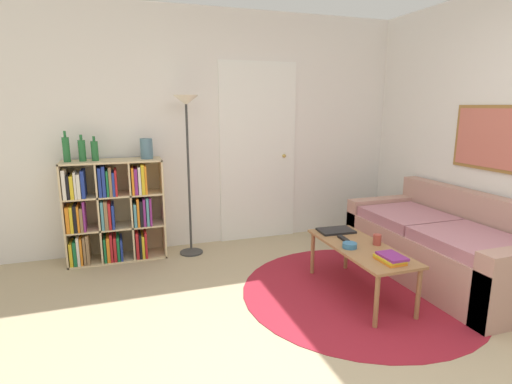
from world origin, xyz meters
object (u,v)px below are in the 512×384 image
Objects in this scene: laptop at (336,231)px; bottle_middle at (82,150)px; cup at (377,240)px; vase_on_shelf at (147,149)px; coffee_table at (360,251)px; bowl at (350,245)px; bookshelf at (111,212)px; bottle_right at (95,151)px; couch at (446,247)px; floor_lamp at (187,126)px; bottle_left at (66,149)px.

laptop is 1.27× the size of bottle_middle.
cup is 0.35× the size of bottle_middle.
coffee_table is at bearing -43.47° from vase_on_shelf.
laptop is at bearing 74.99° from bowl.
cup is at bearing -35.73° from bookshelf.
bottle_right reaches higher than laptop.
cup is at bearing -174.55° from couch.
bottle_middle is at bearing 143.74° from bowl.
bowl is (1.07, -1.43, -0.92)m from floor_lamp.
cup is 0.30× the size of bottle_left.
coffee_table is 5.27× the size of vase_on_shelf.
bottle_left is 0.14m from bottle_middle.
coffee_table is 2.69m from bottle_right.
bottle_left reaches higher than couch.
bottle_right reaches higher than bowl.
laptop is at bearing -26.83° from bottle_middle.
bookshelf is 3.29m from couch.
vase_on_shelf is (0.61, -0.01, -0.00)m from bottle_middle.
floor_lamp reaches higher than vase_on_shelf.
bookshelf is 2.41m from bowl.
bottle_right is (-2.09, 1.51, 0.76)m from coffee_table.
floor_lamp is 6.50× the size of bottle_middle.
bottle_right is at bearing -1.77° from bottle_middle.
couch is at bearing -25.53° from bottle_right.
couch is 0.97m from coffee_table.
couch is at bearing -26.20° from bookshelf.
floor_lamp is 1.81m from laptop.
bottle_middle is (-2.09, 1.53, 0.70)m from bowl.
bowl is at bearing -37.76° from bottle_right.
bottle_left is 0.75m from vase_on_shelf.
floor_lamp is at bearing 147.71° from couch.
couch is at bearing 5.45° from cup.
floor_lamp reaches higher than laptop.
bowl is at bearing -34.32° from bottle_left.
bowl is 2.23m from vase_on_shelf.
vase_on_shelf is at bearing 134.14° from bowl.
vase_on_shelf is at bearing 136.53° from coffee_table.
floor_lamp is at bearing -5.69° from bottle_middle.
bottle_middle reaches higher than coffee_table.
coffee_table is 3.66× the size of bottle_left.
laptop is 1.10× the size of bottle_left.
bottle_right reaches higher than coffee_table.
bottle_right is (-2.09, 1.11, 0.70)m from laptop.
bottle_left reaches higher than vase_on_shelf.
floor_lamp is 2.01m from bowl.
bottle_right is (-0.11, 0.01, 0.63)m from bookshelf.
bottle_middle is 1.07× the size of bottle_right.
bottle_left is (-2.34, 1.10, 0.73)m from laptop.
bookshelf reaches higher than coffee_table.
bookshelf reaches higher than laptop.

